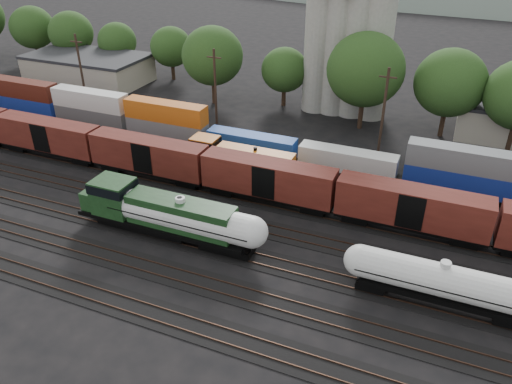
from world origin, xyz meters
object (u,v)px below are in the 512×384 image
at_px(orange_locomotive, 235,157).
at_px(grain_silo, 346,42).
at_px(green_locomotive, 153,210).
at_px(tank_car_a, 182,217).

distance_m(orange_locomotive, grain_silo, 28.32).
height_order(green_locomotive, grain_silo, grain_silo).
distance_m(green_locomotive, grain_silo, 42.79).
height_order(tank_car_a, grain_silo, grain_silo).
bearing_deg(tank_car_a, green_locomotive, -180.00).
distance_m(tank_car_a, orange_locomotive, 15.06).
bearing_deg(green_locomotive, tank_car_a, 0.00).
height_order(green_locomotive, orange_locomotive, green_locomotive).
bearing_deg(orange_locomotive, green_locomotive, -97.83).
bearing_deg(green_locomotive, grain_silo, 77.83).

